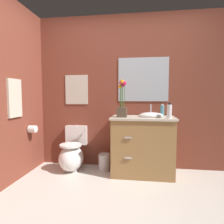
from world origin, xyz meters
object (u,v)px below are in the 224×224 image
soap_bottle (162,111)px  vanity_cabinet (143,145)px  flower_vase (122,105)px  toilet_paper_roll (33,129)px  trash_bin (104,162)px  lotion_bottle (169,111)px  wall_poster (77,90)px  hanging_towel (15,98)px  toilet (72,155)px  wall_mirror (143,80)px

soap_bottle → vanity_cabinet: bearing=-159.4°
flower_vase → toilet_paper_roll: size_ratio=4.96×
soap_bottle → trash_bin: size_ratio=0.70×
lotion_bottle → trash_bin: size_ratio=0.79×
vanity_cabinet → wall_poster: size_ratio=2.15×
wall_poster → hanging_towel: wall_poster is taller
toilet → vanity_cabinet: vanity_cabinet is taller
toilet → soap_bottle: bearing=3.3°
flower_vase → trash_bin: size_ratio=2.01×
wall_mirror → lotion_bottle: bearing=-50.9°
toilet → hanging_towel: 1.22m
trash_bin → lotion_bottle: bearing=-12.0°
soap_bottle → trash_bin: (-0.89, -0.05, -0.83)m
lotion_bottle → toilet_paper_roll: lotion_bottle is taller
wall_mirror → toilet_paper_roll: wall_mirror is taller
soap_bottle → wall_poster: size_ratio=0.39×
vanity_cabinet → trash_bin: 0.68m
lotion_bottle → trash_bin: bearing=168.0°
toilet → soap_bottle: soap_bottle is taller
toilet → toilet_paper_roll: 0.73m
trash_bin → flower_vase: bearing=-25.1°
trash_bin → wall_poster: (-0.52, 0.24, 1.15)m
flower_vase → lotion_bottle: size_ratio=2.53×
trash_bin → toilet_paper_roll: (-1.07, -0.22, 0.54)m
toilet_paper_roll → flower_vase: bearing=3.6°
soap_bottle → wall_mirror: bearing=147.2°
hanging_towel → toilet_paper_roll: size_ratio=4.73×
trash_bin → vanity_cabinet: bearing=-5.1°
trash_bin → wall_mirror: size_ratio=0.34×
soap_bottle → wall_poster: (-1.41, 0.19, 0.33)m
trash_bin → wall_poster: bearing=155.1°
wall_poster → hanging_towel: bearing=-127.4°
toilet → flower_vase: size_ratio=1.26×
toilet → toilet_paper_roll: size_ratio=6.27×
flower_vase → lotion_bottle: flower_vase is taller
toilet → trash_bin: size_ratio=2.54×
toilet → wall_mirror: (1.12, 0.27, 1.21)m
vanity_cabinet → lotion_bottle: lotion_bottle is taller
wall_mirror → hanging_towel: wall_mirror is taller
toilet → vanity_cabinet: bearing=-1.4°
flower_vase → toilet_paper_roll: 1.42m
lotion_bottle → wall_mirror: size_ratio=0.27×
wall_poster → soap_bottle: bearing=-7.6°
vanity_cabinet → lotion_bottle: 0.65m
wall_poster → toilet: bearing=-90.0°
lotion_bottle → hanging_towel: 2.12m
hanging_towel → vanity_cabinet: bearing=16.3°
wall_poster → trash_bin: bearing=-24.9°
lotion_bottle → trash_bin: lotion_bottle is taller
lotion_bottle → hanging_towel: size_ratio=0.41×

